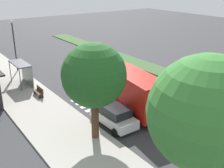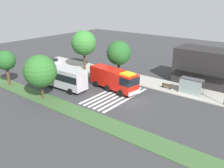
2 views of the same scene
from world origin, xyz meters
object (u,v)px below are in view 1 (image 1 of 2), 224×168
fire_truck (126,85)px  bench_near_shelter (39,91)px  street_lamp (14,41)px  sidewalk_tree_far_west (206,114)px  parked_car_mid (114,116)px  sidewalk_tree_west (94,76)px  bus_stop_shelter (24,69)px

fire_truck → bench_near_shelter: bearing=49.5°
street_lamp → sidewalk_tree_far_west: 28.03m
sidewalk_tree_far_west → parked_car_mid: bearing=-12.8°
bench_near_shelter → sidewalk_tree_west: 10.62m
fire_truck → bus_stop_shelter: (10.58, 5.80, -0.13)m
sidewalk_tree_far_west → sidewalk_tree_west: (8.94, -0.00, -0.84)m
fire_truck → sidewalk_tree_west: 6.80m
parked_car_mid → bus_stop_shelter: bearing=10.8°
bus_stop_shelter → bench_near_shelter: (-4.00, -0.00, -1.30)m
bus_stop_shelter → street_lamp: bearing=-9.4°
sidewalk_tree_west → street_lamp: bearing=-1.2°
fire_truck → bus_stop_shelter: fire_truck is taller
sidewalk_tree_far_west → bus_stop_shelter: bearing=1.2°
bench_near_shelter → sidewalk_tree_west: size_ratio=0.23×
sidewalk_tree_west → bus_stop_shelter: bearing=2.0°
parked_car_mid → street_lamp: street_lamp is taller
bench_near_shelter → sidewalk_tree_west: bearing=-177.1°
fire_truck → street_lamp: bearing=25.3°
fire_truck → parked_car_mid: 4.09m
street_lamp → sidewalk_tree_far_west: sidewalk_tree_far_west is taller
bus_stop_shelter → sidewalk_tree_far_west: (-22.64, -0.49, 3.84)m
sidewalk_tree_far_west → fire_truck: bearing=-23.8°
parked_car_mid → sidewalk_tree_west: (-0.73, 2.20, 4.01)m
fire_truck → bus_stop_shelter: 12.07m
street_lamp → sidewalk_tree_west: (-19.03, 0.40, 1.05)m
fire_truck → bus_stop_shelter: bearing=36.9°
fire_truck → bus_stop_shelter: size_ratio=2.74×
bus_stop_shelter → street_lamp: (5.33, -0.89, 1.95)m
parked_car_mid → bench_near_shelter: size_ratio=2.68×
bus_stop_shelter → sidewalk_tree_west: size_ratio=0.50×
street_lamp → sidewalk_tree_west: 19.06m
bus_stop_shelter → fire_truck: bearing=-151.3°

